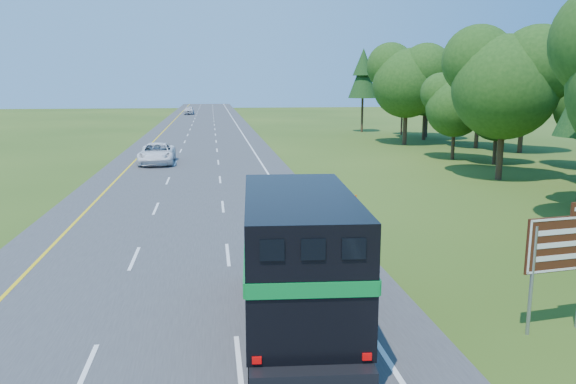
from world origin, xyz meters
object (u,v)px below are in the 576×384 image
Objects in this scene: horse_truck at (297,254)px; white_suv at (157,153)px; far_car at (189,110)px; exit_sign at (561,249)px.

horse_truck reaches higher than white_suv.
far_car is (-7.01, 111.78, -1.23)m from horse_truck.
far_car is at bearing 89.42° from white_suv.
exit_sign reaches higher than far_car.
horse_truck is 1.76× the size of far_car.
white_suv is at bearing 103.72° from exit_sign.
white_suv is 37.91m from exit_sign.
far_car is (-0.09, 77.76, 0.01)m from white_suv.
exit_sign is at bearing -5.58° from horse_truck.
white_suv is 77.76m from far_car.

